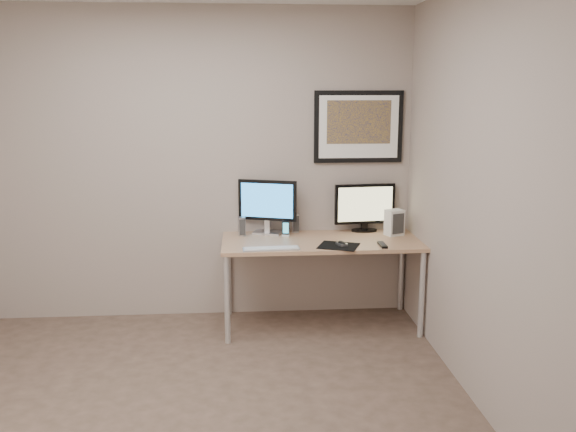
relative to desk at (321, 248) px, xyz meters
name	(u,v)px	position (x,y,z in m)	size (l,w,h in m)	color
floor	(185,413)	(-1.00, -1.35, -0.66)	(3.60, 3.60, 0.00)	#483A2D
room	(182,136)	(-1.00, -0.90, 0.98)	(3.60, 3.60, 3.60)	white
desk	(321,248)	(0.00, 0.00, 0.00)	(1.60, 0.70, 0.73)	#9F6F4D
framed_art	(358,127)	(0.35, 0.33, 0.96)	(0.75, 0.04, 0.60)	black
monitor_large	(267,204)	(-0.42, 0.26, 0.32)	(0.49, 0.23, 0.46)	#B0B0B5
monitor_tv	(365,206)	(0.41, 0.28, 0.29)	(0.53, 0.14, 0.41)	black
speaker_left	(242,226)	(-0.64, 0.19, 0.15)	(0.06, 0.06, 0.16)	#B0B0B5
speaker_right	(296,223)	(-0.18, 0.29, 0.15)	(0.06, 0.06, 0.16)	#B0B0B5
phone_dock	(286,229)	(-0.28, 0.15, 0.13)	(0.06, 0.06, 0.13)	black
keyboard	(271,249)	(-0.42, -0.27, 0.07)	(0.43, 0.12, 0.02)	#B8B8BD
mousepad	(339,246)	(0.11, -0.21, 0.07)	(0.30, 0.26, 0.00)	black
mouse	(342,243)	(0.14, -0.19, 0.09)	(0.05, 0.10, 0.03)	black
remote	(382,245)	(0.45, -0.23, 0.08)	(0.05, 0.17, 0.02)	black
fan_unit	(394,223)	(0.63, 0.12, 0.17)	(0.14, 0.10, 0.22)	silver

